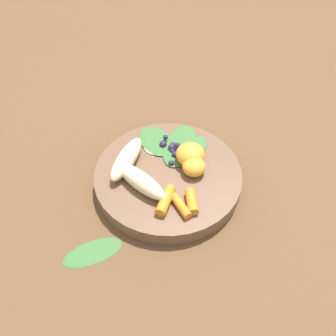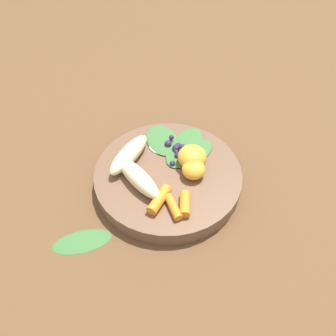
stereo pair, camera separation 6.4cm
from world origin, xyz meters
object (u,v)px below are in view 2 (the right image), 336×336
bowl (168,177)px  banana_peeled_left (138,178)px  banana_peeled_right (129,154)px  orange_segment_near (192,157)px  kale_leaf_stray (82,241)px

bowl → banana_peeled_left: 0.07m
banana_peeled_left → banana_peeled_right: size_ratio=1.00×
bowl → orange_segment_near: bearing=-39.6°
banana_peeled_right → kale_leaf_stray: banana_peeled_right is taller
banana_peeled_left → orange_segment_near: size_ratio=2.13×
banana_peeled_right → kale_leaf_stray: size_ratio=1.15×
kale_leaf_stray → orange_segment_near: bearing=-157.0°
bowl → banana_peeled_left: (-0.05, 0.03, 0.03)m
banana_peeled_left → kale_leaf_stray: 0.14m
banana_peeled_right → kale_leaf_stray: (-0.17, -0.01, -0.05)m
banana_peeled_left → banana_peeled_right: (0.04, 0.05, 0.00)m
banana_peeled_left → kale_leaf_stray: (-0.13, 0.03, -0.05)m
banana_peeled_left → banana_peeled_right: 0.06m
banana_peeled_left → kale_leaf_stray: banana_peeled_left is taller
banana_peeled_right → kale_leaf_stray: 0.18m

